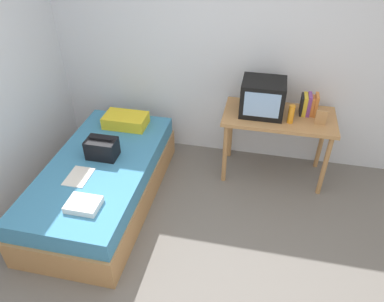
# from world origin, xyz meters

# --- Properties ---
(ground_plane) EXTENTS (8.00, 8.00, 0.00)m
(ground_plane) POSITION_xyz_m (0.00, 0.00, 0.00)
(ground_plane) COLOR slate
(wall_back) EXTENTS (5.20, 0.10, 2.60)m
(wall_back) POSITION_xyz_m (0.00, 2.00, 1.30)
(wall_back) COLOR silver
(wall_back) RESTS_ON ground
(bed) EXTENTS (1.00, 2.00, 0.50)m
(bed) POSITION_xyz_m (-1.04, 0.77, 0.25)
(bed) COLOR #B27F4C
(bed) RESTS_ON ground
(desk) EXTENTS (1.16, 0.60, 0.78)m
(desk) POSITION_xyz_m (0.65, 1.60, 0.68)
(desk) COLOR #B27F4C
(desk) RESTS_ON ground
(tv) EXTENTS (0.44, 0.39, 0.36)m
(tv) POSITION_xyz_m (0.46, 1.61, 0.96)
(tv) COLOR black
(tv) RESTS_ON desk
(water_bottle) EXTENTS (0.06, 0.06, 0.19)m
(water_bottle) POSITION_xyz_m (0.76, 1.47, 0.87)
(water_bottle) COLOR orange
(water_bottle) RESTS_ON desk
(book_row) EXTENTS (0.17, 0.17, 0.23)m
(book_row) POSITION_xyz_m (0.93, 1.69, 0.88)
(book_row) COLOR black
(book_row) RESTS_ON desk
(picture_frame) EXTENTS (0.11, 0.02, 0.15)m
(picture_frame) POSITION_xyz_m (1.05, 1.50, 0.85)
(picture_frame) COLOR #B27F4C
(picture_frame) RESTS_ON desk
(pillow) EXTENTS (0.48, 0.29, 0.13)m
(pillow) POSITION_xyz_m (-1.02, 1.48, 0.57)
(pillow) COLOR yellow
(pillow) RESTS_ON bed
(handbag) EXTENTS (0.30, 0.20, 0.23)m
(handbag) POSITION_xyz_m (-1.04, 0.87, 0.60)
(handbag) COLOR black
(handbag) RESTS_ON bed
(magazine) EXTENTS (0.21, 0.29, 0.01)m
(magazine) POSITION_xyz_m (-1.14, 0.52, 0.51)
(magazine) COLOR white
(magazine) RESTS_ON bed
(remote_dark) EXTENTS (0.04, 0.16, 0.02)m
(remote_dark) POSITION_xyz_m (-0.84, 0.22, 0.51)
(remote_dark) COLOR black
(remote_dark) RESTS_ON bed
(folded_towel) EXTENTS (0.28, 0.22, 0.06)m
(folded_towel) POSITION_xyz_m (-0.91, 0.16, 0.53)
(folded_towel) COLOR white
(folded_towel) RESTS_ON bed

